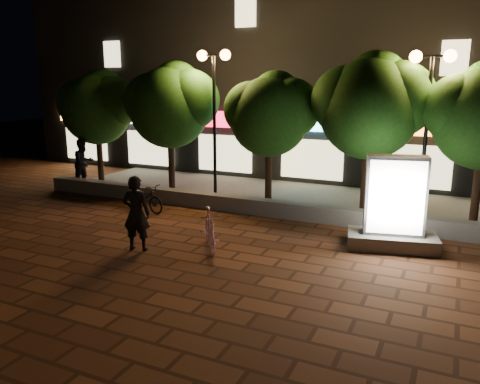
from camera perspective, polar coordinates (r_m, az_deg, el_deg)
The scene contains 15 objects.
ground at distance 12.15m, azimuth -8.32°, elevation -6.92°, with size 80.00×80.00×0.00m, color brown.
retaining_wall at distance 15.42m, azimuth -0.20°, elevation -1.49°, with size 16.00×0.45×0.50m, color slate.
sidewalk at distance 17.69m, azimuth 3.26°, elevation -0.30°, with size 16.00×5.00×0.08m, color slate.
building_block at distance 23.39m, azimuth 9.55°, elevation 15.03°, with size 28.00×8.12×11.30m.
tree_far_left at distance 20.04m, azimuth -16.88°, elevation 10.13°, with size 3.36×2.80×4.63m.
tree_left at distance 17.90m, azimuth -8.35°, elevation 10.75°, with size 3.60×3.00×4.89m.
tree_mid at distance 16.07m, azimuth 3.86°, elevation 9.79°, with size 3.24×2.70×4.50m.
tree_right at distance 15.18m, azimuth 15.79°, elevation 10.47°, with size 3.72×3.10×5.07m.
street_lamp_left at distance 16.67m, azimuth -3.19°, elevation 12.71°, with size 1.26×0.36×5.18m.
street_lamp_right at distance 14.72m, azimuth 22.12°, elevation 11.23°, with size 1.26×0.36×4.98m.
ad_kiosk at distance 12.48m, azimuth 18.28°, elevation -2.26°, with size 2.40×1.56×2.40m.
scooter_pink at distance 11.89m, azimuth -3.71°, elevation -4.61°, with size 0.49×1.73×1.04m, color #C5819F.
rider at distance 11.97m, azimuth -12.55°, elevation -2.55°, with size 0.70×0.46×1.93m, color black.
scooter_parked at distance 15.72m, azimuth -11.69°, elevation -0.67°, with size 0.62×1.78×0.93m, color black.
pedestrian at distance 19.71m, azimuth -18.52°, elevation 3.40°, with size 0.94×0.73×1.93m, color black.
Camera 1 is at (6.36, -9.50, 4.12)m, focal length 34.98 mm.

